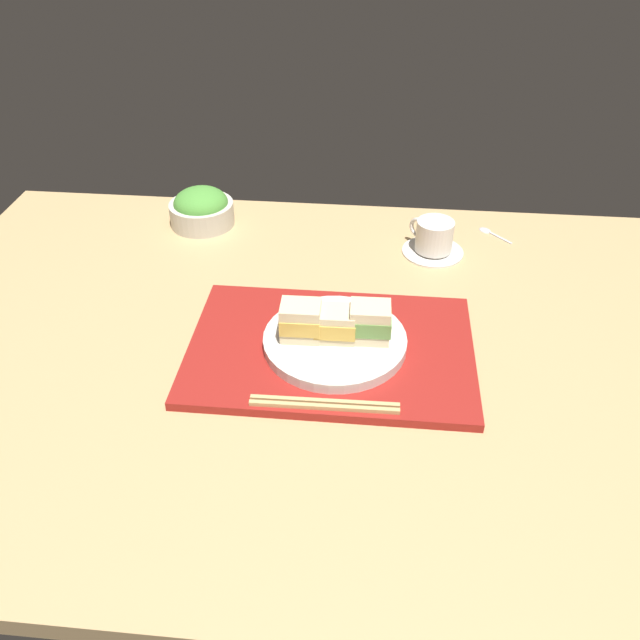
% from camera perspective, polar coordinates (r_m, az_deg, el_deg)
% --- Properties ---
extents(ground_plane, '(1.40, 1.00, 0.03)m').
position_cam_1_polar(ground_plane, '(1.09, -2.04, -2.60)').
color(ground_plane, tan).
extents(serving_tray, '(0.45, 0.31, 0.02)m').
position_cam_1_polar(serving_tray, '(1.06, 0.94, -2.58)').
color(serving_tray, maroon).
rests_on(serving_tray, ground_plane).
extents(sandwich_plate, '(0.23, 0.23, 0.02)m').
position_cam_1_polar(sandwich_plate, '(1.05, 1.30, -1.84)').
color(sandwich_plate, silver).
rests_on(sandwich_plate, serving_tray).
extents(sandwich_near, '(0.06, 0.05, 0.06)m').
position_cam_1_polar(sandwich_near, '(1.02, -1.68, -0.06)').
color(sandwich_near, beige).
rests_on(sandwich_near, sandwich_plate).
extents(sandwich_middle, '(0.07, 0.05, 0.05)m').
position_cam_1_polar(sandwich_middle, '(1.03, 1.33, -0.35)').
color(sandwich_middle, beige).
rests_on(sandwich_middle, sandwich_plate).
extents(sandwich_far, '(0.07, 0.05, 0.06)m').
position_cam_1_polar(sandwich_far, '(1.02, 4.34, -0.19)').
color(sandwich_far, beige).
rests_on(sandwich_far, sandwich_plate).
extents(salad_bowl, '(0.13, 0.13, 0.08)m').
position_cam_1_polar(salad_bowl, '(1.43, -10.24, 9.49)').
color(salad_bowl, beige).
rests_on(salad_bowl, ground_plane).
extents(chopsticks_pair, '(0.22, 0.02, 0.01)m').
position_cam_1_polar(chopsticks_pair, '(0.95, 0.38, -7.32)').
color(chopsticks_pair, tan).
rests_on(chopsticks_pair, serving_tray).
extents(coffee_cup, '(0.12, 0.12, 0.07)m').
position_cam_1_polar(coffee_cup, '(1.32, 9.82, 6.96)').
color(coffee_cup, silver).
rests_on(coffee_cup, ground_plane).
extents(teaspoon, '(0.07, 0.07, 0.01)m').
position_cam_1_polar(teaspoon, '(1.43, 14.43, 7.49)').
color(teaspoon, silver).
rests_on(teaspoon, ground_plane).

